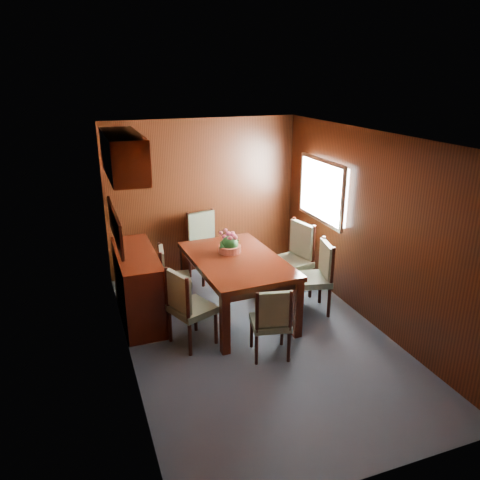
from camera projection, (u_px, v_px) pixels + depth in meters
name	position (u px, v px, depth m)	size (l,w,h in m)	color
ground	(257.00, 337.00, 5.69)	(4.50, 4.50, 0.00)	#353D48
room_shell	(239.00, 201.00, 5.40)	(3.06, 4.52, 2.41)	black
sideboard	(138.00, 285.00, 6.02)	(0.48, 1.40, 0.90)	black
dining_table	(237.00, 266.00, 5.99)	(1.15, 1.76, 0.80)	black
chair_left_near	(187.00, 304.00, 5.35)	(0.57, 0.59, 0.96)	black
chair_left_far	(170.00, 274.00, 6.24)	(0.46, 0.47, 0.88)	black
chair_right_near	(317.00, 273.00, 6.14)	(0.54, 0.55, 0.98)	black
chair_right_far	(295.00, 255.00, 6.61)	(0.58, 0.60, 1.08)	black
chair_head	(271.00, 319.00, 5.12)	(0.49, 0.48, 0.88)	black
chair_foot	(205.00, 242.00, 7.17)	(0.60, 0.58, 1.05)	black
flower_centerpiece	(230.00, 241.00, 6.10)	(0.32, 0.32, 0.32)	#AB4B34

